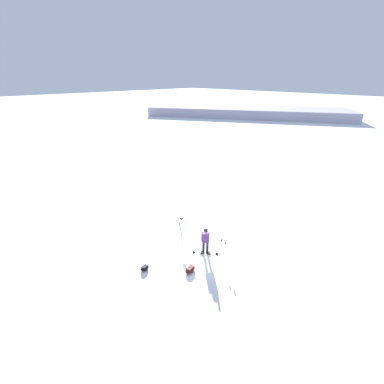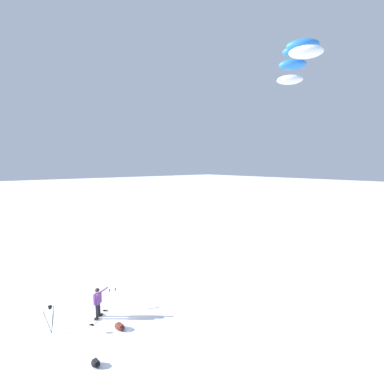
{
  "view_description": "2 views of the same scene",
  "coord_description": "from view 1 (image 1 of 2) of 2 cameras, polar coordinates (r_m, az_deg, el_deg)",
  "views": [
    {
      "loc": [
        -8.59,
        -8.57,
        9.45
      ],
      "look_at": [
        -2.98,
        -2.92,
        5.85
      ],
      "focal_mm": 24.25,
      "sensor_mm": 36.0,
      "label": 1
    },
    {
      "loc": [
        -12.82,
        4.12,
        8.28
      ],
      "look_at": [
        -3.63,
        -3.57,
        7.01
      ],
      "focal_mm": 24.07,
      "sensor_mm": 36.0,
      "label": 2
    }
  ],
  "objects": [
    {
      "name": "snowboarder",
      "position": [
        14.86,
        3.01,
        -10.23
      ],
      "size": [
        0.53,
        0.74,
        1.71
      ],
      "color": "black",
      "rests_on": "ground_plane"
    },
    {
      "name": "gear_bag_large",
      "position": [
        14.19,
        -0.41,
        -16.62
      ],
      "size": [
        0.74,
        0.51,
        0.29
      ],
      "color": "#4C1E19",
      "rests_on": "ground_plane"
    },
    {
      "name": "gear_bag_small",
      "position": [
        14.5,
        -10.35,
        -16.11
      ],
      "size": [
        0.51,
        0.39,
        0.26
      ],
      "color": "black",
      "rests_on": "ground_plane"
    },
    {
      "name": "ski_poles",
      "position": [
        14.72,
        6.85,
        -11.89
      ],
      "size": [
        0.21,
        0.37,
        1.2
      ],
      "color": "gray",
      "rests_on": "ground_plane"
    },
    {
      "name": "camera_tripod",
      "position": [
        16.33,
        -2.33,
        -6.8
      ],
      "size": [
        0.55,
        0.53,
        1.42
      ],
      "color": "#262628",
      "rests_on": "ground_plane"
    },
    {
      "name": "distant_ridge",
      "position": [
        69.11,
        12.04,
        16.86
      ],
      "size": [
        35.63,
        47.5,
        2.13
      ],
      "color": "#B2ABBF",
      "rests_on": "ground_plane"
    },
    {
      "name": "snowboard",
      "position": [
        15.45,
        2.94,
        -13.31
      ],
      "size": [
        1.21,
        1.42,
        0.1
      ],
      "color": "beige",
      "rests_on": "ground_plane"
    },
    {
      "name": "ground_plane",
      "position": [
        15.38,
        0.23,
        -13.58
      ],
      "size": [
        300.0,
        300.0,
        0.0
      ],
      "primitive_type": "plane",
      "color": "white"
    }
  ]
}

